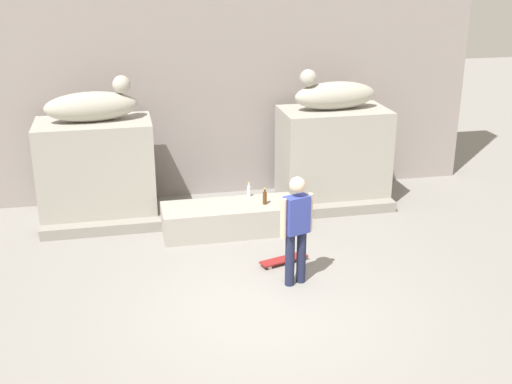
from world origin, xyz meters
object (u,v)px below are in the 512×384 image
object	(u,v)px
statue_reclining_right	(334,94)
skateboard	(284,259)
bottle_brown	(265,198)
statue_reclining_left	(93,105)
bottle_clear	(249,191)
skater	(296,226)

from	to	relation	value
statue_reclining_right	skateboard	xyz separation A→B (m)	(-1.57, -2.51, -2.06)
bottle_brown	statue_reclining_left	bearing A→B (deg)	156.95
skateboard	bottle_clear	world-z (taller)	bottle_clear
bottle_clear	skater	bearing A→B (deg)	-85.21
skater	skateboard	bearing A→B (deg)	-108.04
statue_reclining_left	skateboard	distance (m)	4.30
skater	skateboard	size ratio (longest dim) A/B	2.03
statue_reclining_right	bottle_clear	bearing A→B (deg)	18.76
skateboard	bottle_clear	xyz separation A→B (m)	(-0.20, 1.76, 0.55)
bottle_clear	skateboard	bearing A→B (deg)	-83.36
bottle_clear	bottle_brown	world-z (taller)	bottle_brown
statue_reclining_left	skateboard	bearing A→B (deg)	-46.97
statue_reclining_left	skater	bearing A→B (deg)	-53.79
skater	bottle_brown	size ratio (longest dim) A/B	5.70
bottle_clear	statue_reclining_right	bearing A→B (deg)	22.88
statue_reclining_right	skater	distance (m)	3.75
bottle_brown	skater	bearing A→B (deg)	-89.68
statue_reclining_left	bottle_brown	bearing A→B (deg)	-28.27
statue_reclining_right	bottle_clear	xyz separation A→B (m)	(-1.78, -0.75, -1.52)
skater	bottle_clear	xyz separation A→B (m)	(-0.20, 2.43, -0.31)
statue_reclining_left	bottle_brown	world-z (taller)	statue_reclining_left
statue_reclining_right	bottle_brown	bearing A→B (deg)	32.71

